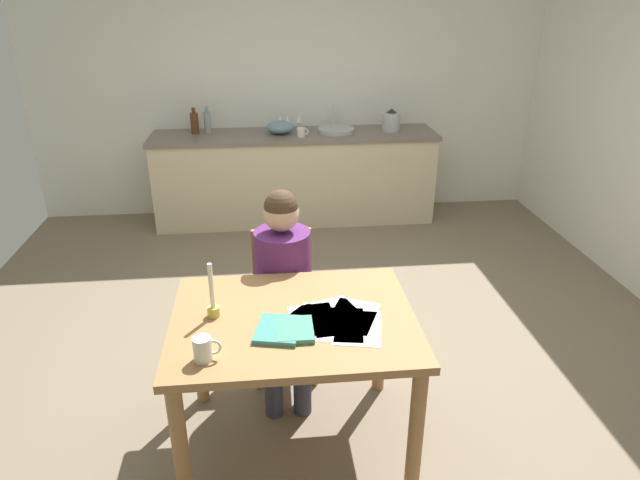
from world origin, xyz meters
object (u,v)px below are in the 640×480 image
at_px(wine_glass_back_left, 280,119).
at_px(person_seated, 284,280).
at_px(candlestick, 213,302).
at_px(stovetop_kettle, 391,121).
at_px(teacup_on_counter, 301,132).
at_px(bottle_vinegar, 207,122).
at_px(book_cookery, 295,330).
at_px(sink_unit, 336,130).
at_px(bottle_oil, 194,123).
at_px(dining_table, 294,338).
at_px(wine_glass_by_kettle, 287,119).
at_px(chair_at_table, 283,296).
at_px(wine_glass_near_sink, 299,119).
at_px(coffee_mug, 203,349).
at_px(book_magazine, 278,330).
at_px(mixing_bowl, 280,127).

bearing_deg(wine_glass_back_left, person_seated, -91.97).
bearing_deg(candlestick, stovetop_kettle, 63.69).
height_order(candlestick, teacup_on_counter, candlestick).
height_order(bottle_vinegar, wine_glass_back_left, bottle_vinegar).
distance_m(book_cookery, sink_unit, 3.37).
relative_size(candlestick, sink_unit, 0.77).
xyz_separation_m(book_cookery, bottle_vinegar, (-0.64, 3.40, 0.22)).
xyz_separation_m(bottle_oil, teacup_on_counter, (1.03, -0.24, -0.06)).
bearing_deg(dining_table, sink_unit, 78.98).
xyz_separation_m(wine_glass_by_kettle, wine_glass_back_left, (-0.07, 0.00, 0.00)).
distance_m(stovetop_kettle, wine_glass_back_left, 1.11).
distance_m(sink_unit, stovetop_kettle, 0.56).
bearing_deg(book_cookery, person_seated, 92.53).
relative_size(chair_at_table, bottle_vinegar, 3.42).
distance_m(bottle_oil, stovetop_kettle, 1.93).
bearing_deg(chair_at_table, dining_table, -88.06).
distance_m(bottle_vinegar, wine_glass_back_left, 0.71).
bearing_deg(sink_unit, wine_glass_near_sink, 157.87).
distance_m(coffee_mug, teacup_on_counter, 3.38).
relative_size(person_seated, book_cookery, 5.87).
bearing_deg(chair_at_table, bottle_vinegar, 103.38).
bearing_deg(candlestick, teacup_on_counter, 77.88).
bearing_deg(candlestick, chair_at_table, 61.47).
xyz_separation_m(dining_table, teacup_on_counter, (0.26, 3.02, 0.29)).
bearing_deg(dining_table, candlestick, 172.87).
height_order(coffee_mug, stovetop_kettle, stovetop_kettle).
height_order(dining_table, sink_unit, sink_unit).
relative_size(bottle_vinegar, wine_glass_by_kettle, 1.67).
xyz_separation_m(candlestick, bottle_vinegar, (-0.26, 3.22, 0.16)).
distance_m(book_magazine, sink_unit, 3.37).
bearing_deg(bottle_oil, book_magazine, -78.52).
xyz_separation_m(book_cookery, bottle_oil, (-0.76, 3.39, 0.22)).
bearing_deg(dining_table, wine_glass_back_left, 88.78).
bearing_deg(mixing_bowl, bottle_oil, 174.31).
distance_m(sink_unit, wine_glass_back_left, 0.57).
xyz_separation_m(coffee_mug, teacup_on_counter, (0.66, 3.32, 0.12)).
height_order(candlestick, book_magazine, candlestick).
bearing_deg(bottle_vinegar, person_seated, -77.34).
relative_size(book_cookery, stovetop_kettle, 0.93).
relative_size(wine_glass_by_kettle, wine_glass_back_left, 1.00).
xyz_separation_m(dining_table, coffee_mug, (-0.39, -0.29, 0.17)).
distance_m(dining_table, chair_at_table, 0.71).
bearing_deg(wine_glass_near_sink, sink_unit, -22.13).
xyz_separation_m(coffee_mug, bottle_oil, (-0.37, 3.55, 0.18)).
bearing_deg(wine_glass_near_sink, teacup_on_counter, -89.17).
xyz_separation_m(candlestick, wine_glass_back_left, (0.45, 3.27, 0.16)).
height_order(coffee_mug, teacup_on_counter, teacup_on_counter).
distance_m(bottle_oil, wine_glass_near_sink, 1.02).
height_order(book_cookery, mixing_bowl, mixing_bowl).
distance_m(wine_glass_near_sink, wine_glass_back_left, 0.19).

